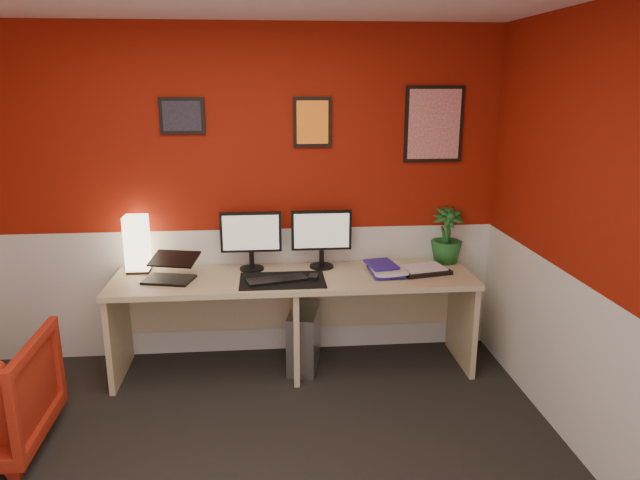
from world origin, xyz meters
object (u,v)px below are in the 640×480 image
at_px(monitor_left, 251,232).
at_px(potted_plant, 447,235).
at_px(shoji_lamp, 137,245).
at_px(laptop, 168,266).
at_px(monitor_right, 322,230).
at_px(pc_tower, 304,338).
at_px(zen_tray, 423,270).
at_px(desk, 295,323).

xyz_separation_m(monitor_left, potted_plant, (1.49, 0.05, -0.07)).
height_order(shoji_lamp, potted_plant, potted_plant).
xyz_separation_m(shoji_lamp, monitor_left, (0.83, -0.03, 0.09)).
height_order(monitor_left, potted_plant, monitor_left).
distance_m(laptop, potted_plant, 2.09).
relative_size(monitor_right, potted_plant, 1.35).
height_order(monitor_left, pc_tower, monitor_left).
bearing_deg(potted_plant, laptop, -173.03).
bearing_deg(laptop, potted_plant, 21.22).
xyz_separation_m(monitor_left, monitor_right, (0.52, 0.01, 0.00)).
bearing_deg(laptop, monitor_right, 25.29).
height_order(laptop, zen_tray, laptop).
xyz_separation_m(zen_tray, potted_plant, (0.23, 0.22, 0.20)).
bearing_deg(zen_tray, pc_tower, 177.99).
bearing_deg(zen_tray, laptop, -179.10).
relative_size(monitor_left, monitor_right, 1.00).
bearing_deg(potted_plant, shoji_lamp, -179.62).
relative_size(laptop, pc_tower, 0.73).
bearing_deg(zen_tray, desk, -179.72).
relative_size(desk, monitor_right, 4.48).
relative_size(zen_tray, potted_plant, 0.81).
height_order(shoji_lamp, laptop, shoji_lamp).
relative_size(desk, laptop, 7.88).
xyz_separation_m(shoji_lamp, monitor_right, (1.35, -0.02, 0.09)).
bearing_deg(shoji_lamp, zen_tray, -5.72).
bearing_deg(shoji_lamp, monitor_right, -0.98).
xyz_separation_m(shoji_lamp, laptop, (0.25, -0.24, -0.09)).
xyz_separation_m(laptop, monitor_left, (0.58, 0.21, 0.18)).
height_order(monitor_left, zen_tray, monitor_left).
bearing_deg(pc_tower, potted_plant, 21.18).
bearing_deg(potted_plant, monitor_right, -177.73).
relative_size(monitor_right, zen_tray, 1.66).
distance_m(desk, monitor_left, 0.75).
distance_m(monitor_left, pc_tower, 0.89).
height_order(desk, laptop, laptop).
bearing_deg(desk, monitor_left, 149.38).
height_order(shoji_lamp, pc_tower, shoji_lamp).
xyz_separation_m(desk, laptop, (-0.88, -0.02, 0.47)).
height_order(desk, zen_tray, zen_tray).
bearing_deg(monitor_left, monitor_right, 1.06).
distance_m(desk, pc_tower, 0.16).
xyz_separation_m(desk, potted_plant, (1.19, 0.23, 0.58)).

